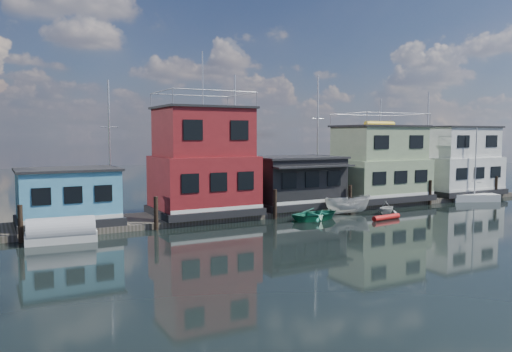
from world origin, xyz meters
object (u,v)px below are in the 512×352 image
houseboat_white (455,162)px  day_sailer (474,197)px  dinghy_white (387,207)px  houseboat_blue (68,196)px  dinghy_teal (317,214)px  houseboat_green (379,164)px  motorboat (348,205)px  tarp_runabout (61,232)px  houseboat_red (203,163)px  houseboat_dark (295,181)px  red_kayak (386,217)px

houseboat_white → day_sailer: (-1.03, -3.13, -3.13)m
houseboat_white → dinghy_white: houseboat_white is taller
houseboat_blue → dinghy_teal: houseboat_blue is taller
houseboat_green → houseboat_white: houseboat_green is taller
motorboat → dinghy_teal: 3.79m
houseboat_green → houseboat_blue: bearing=-180.0°
houseboat_green → dinghy_teal: size_ratio=2.14×
day_sailer → tarp_runabout: bearing=-155.2°
dinghy_white → day_sailer: size_ratio=0.29×
day_sailer → houseboat_green: bearing=-175.5°
houseboat_red → tarp_runabout: (-10.43, -3.78, -3.52)m
dinghy_white → motorboat: 3.06m
tarp_runabout → houseboat_white: bearing=11.1°
houseboat_white → tarp_runabout: size_ratio=2.10×
houseboat_dark → day_sailer: size_ratio=1.08×
tarp_runabout → houseboat_blue: bearing=81.4°
houseboat_blue → houseboat_red: (9.50, 0.00, 1.90)m
houseboat_dark → red_kayak: size_ratio=2.79×
houseboat_red → tarp_runabout: bearing=-160.1°
tarp_runabout → dinghy_white: bearing=2.5°
red_kayak → motorboat: 3.61m
houseboat_red → motorboat: 11.78m
dinghy_white → motorboat: size_ratio=0.53×
houseboat_red → houseboat_white: 27.01m
houseboat_green → dinghy_white: (-3.59, -4.94, -3.02)m
dinghy_teal → houseboat_white: bearing=-85.3°
dinghy_white → motorboat: (-2.68, 1.45, 0.21)m
houseboat_red → houseboat_green: (17.00, 0.00, -0.55)m
houseboat_red → day_sailer: 26.42m
houseboat_white → motorboat: bearing=-167.9°
houseboat_white → day_sailer: size_ratio=1.22×
houseboat_white → tarp_runabout: 37.74m
houseboat_green → houseboat_white: 10.00m
houseboat_green → tarp_runabout: 27.85m
red_kayak → tarp_runabout: (-21.92, 3.19, 0.39)m
houseboat_blue → motorboat: size_ratio=1.67×
day_sailer → motorboat: 15.25m
red_kayak → dinghy_teal: 5.04m
dinghy_white → tarp_runabout: size_ratio=0.50×
houseboat_red → houseboat_white: (27.00, 0.00, -0.57)m
red_kayak → day_sailer: bearing=7.5°
dinghy_white → houseboat_dark: bearing=31.4°
houseboat_green → red_kayak: houseboat_green is taller
houseboat_red → houseboat_white: bearing=0.0°
houseboat_blue → dinghy_teal: (16.60, -4.51, -1.80)m
dinghy_teal → houseboat_blue: bearing=66.7°
tarp_runabout → houseboat_dark: bearing=16.8°
houseboat_green → houseboat_white: size_ratio=1.00×
houseboat_blue → houseboat_white: houseboat_white is taller
day_sailer → tarp_runabout: 36.41m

